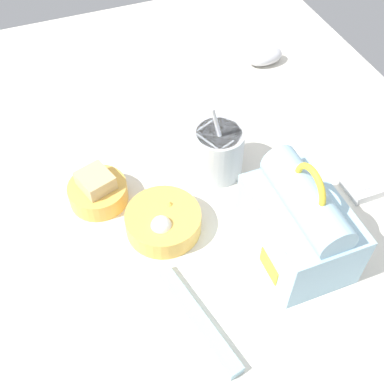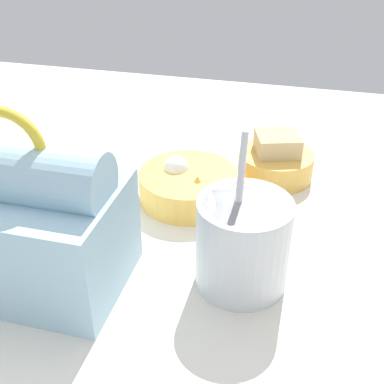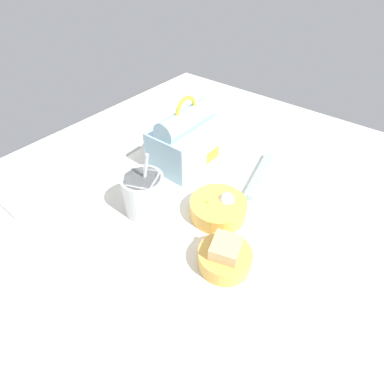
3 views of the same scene
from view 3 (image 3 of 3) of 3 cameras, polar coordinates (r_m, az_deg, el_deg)
name	(u,v)px [view 3 (image 3 of 3)]	position (r cm, az deg, el deg)	size (l,w,h in cm)	color
desk_surface	(178,217)	(71.53, -2.75, -4.75)	(140.00, 110.00, 2.00)	silver
keyboard	(73,168)	(88.30, -21.66, 4.18)	(38.89, 11.82, 2.10)	silver
lunch_bag	(186,140)	(82.66, -1.06, 9.96)	(19.40, 13.31, 19.48)	#9EC6DB
soup_cup	(144,194)	(69.03, -9.12, -0.29)	(9.51, 9.51, 16.51)	silver
bento_bowl_sandwich	(225,256)	(60.33, 6.26, -12.07)	(10.67, 10.67, 6.59)	#EAB24C
bento_bowl_snacks	(218,208)	(69.44, 4.96, -2.96)	(13.13, 13.13, 5.57)	#EAB24C
chopstick_case	(260,175)	(82.27, 12.79, 3.19)	(20.37, 6.74, 1.60)	#99C6D6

